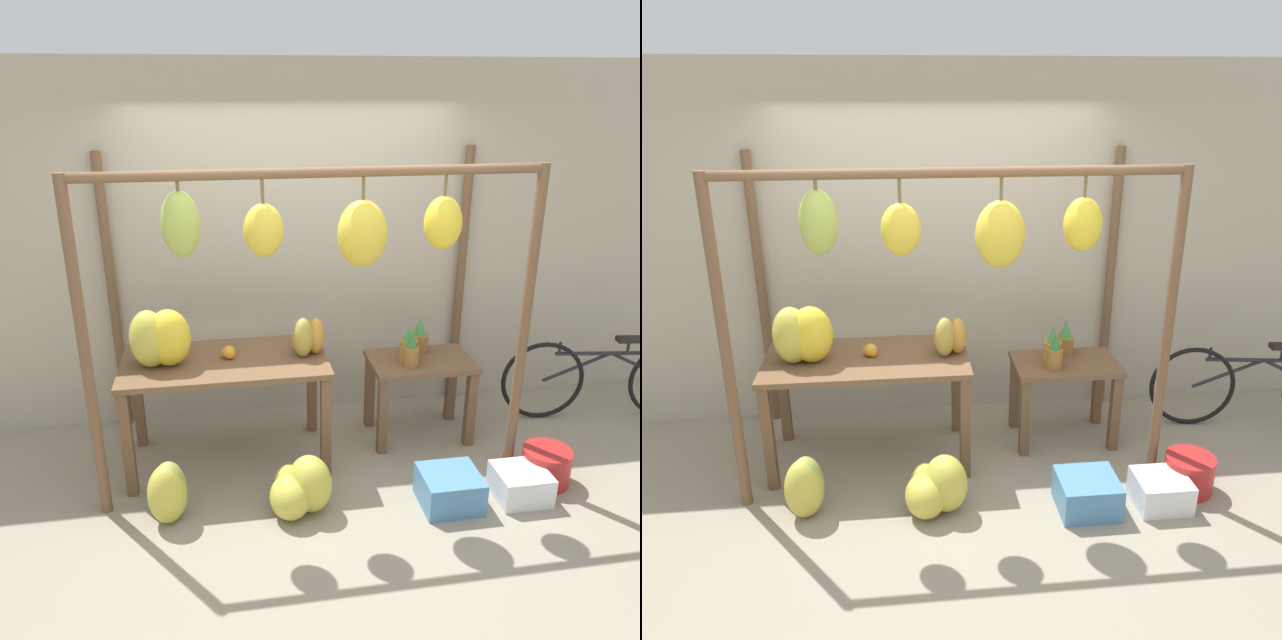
{
  "view_description": "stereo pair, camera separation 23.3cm",
  "coord_description": "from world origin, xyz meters",
  "views": [
    {
      "loc": [
        -0.57,
        -3.43,
        2.61
      ],
      "look_at": [
        0.1,
        0.59,
        1.06
      ],
      "focal_mm": 35.0,
      "sensor_mm": 36.0,
      "label": 1
    },
    {
      "loc": [
        -0.34,
        -3.46,
        2.61
      ],
      "look_at": [
        0.1,
        0.59,
        1.06
      ],
      "focal_mm": 35.0,
      "sensor_mm": 36.0,
      "label": 2
    }
  ],
  "objects": [
    {
      "name": "blue_bucket",
      "position": [
        1.59,
        -0.05,
        0.13
      ],
      "size": [
        0.33,
        0.33,
        0.25
      ],
      "color": "#AD2323",
      "rests_on": "ground_plane"
    },
    {
      "name": "display_table_main",
      "position": [
        -0.58,
        0.59,
        0.69
      ],
      "size": [
        1.43,
        0.74,
        0.81
      ],
      "color": "brown",
      "rests_on": "ground_plane"
    },
    {
      "name": "ground_plane",
      "position": [
        0.0,
        0.0,
        0.0
      ],
      "size": [
        20.0,
        20.0,
        0.0
      ],
      "primitive_type": "plane",
      "color": "gray"
    },
    {
      "name": "banana_pile_ground_left",
      "position": [
        -0.97,
        -0.04,
        0.19
      ],
      "size": [
        0.34,
        0.34,
        0.41
      ],
      "color": "#9EB247",
      "rests_on": "ground_plane"
    },
    {
      "name": "stall_awning",
      "position": [
        0.03,
        0.3,
        1.61
      ],
      "size": [
        2.85,
        1.31,
        2.17
      ],
      "color": "brown",
      "rests_on": "ground_plane"
    },
    {
      "name": "shop_wall_back",
      "position": [
        0.0,
        1.35,
        1.4
      ],
      "size": [
        8.0,
        0.08,
        2.8
      ],
      "color": "#B2A893",
      "rests_on": "ground_plane"
    },
    {
      "name": "fruit_crate_white",
      "position": [
        0.84,
        -0.18,
        0.12
      ],
      "size": [
        0.38,
        0.36,
        0.23
      ],
      "color": "#4C84B2",
      "rests_on": "ground_plane"
    },
    {
      "name": "fruit_crate_purple",
      "position": [
        1.33,
        -0.19,
        0.1
      ],
      "size": [
        0.34,
        0.32,
        0.21
      ],
      "color": "silver",
      "rests_on": "ground_plane"
    },
    {
      "name": "pineapple_cluster",
      "position": [
        0.83,
        0.72,
        0.77
      ],
      "size": [
        0.28,
        0.38,
        0.29
      ],
      "color": "olive",
      "rests_on": "display_table_side"
    },
    {
      "name": "orange_pile",
      "position": [
        -0.55,
        0.6,
        0.85
      ],
      "size": [
        0.1,
        0.1,
        0.09
      ],
      "color": "orange",
      "rests_on": "display_table_main"
    },
    {
      "name": "banana_pile_ground_right",
      "position": [
        -0.15,
        -0.09,
        0.17
      ],
      "size": [
        0.47,
        0.41,
        0.39
      ],
      "color": "gold",
      "rests_on": "ground_plane"
    },
    {
      "name": "papaya_pile",
      "position": [
        0.0,
        0.59,
        0.94
      ],
      "size": [
        0.28,
        0.33,
        0.29
      ],
      "color": "#B2993D",
      "rests_on": "display_table_main"
    },
    {
      "name": "banana_pile_on_table",
      "position": [
        -1.0,
        0.55,
        1.01
      ],
      "size": [
        0.48,
        0.37,
        0.4
      ],
      "color": "yellow",
      "rests_on": "display_table_main"
    },
    {
      "name": "parked_bicycle",
      "position": [
        2.5,
        0.72,
        0.36
      ],
      "size": [
        1.72,
        0.29,
        0.72
      ],
      "color": "black",
      "rests_on": "ground_plane"
    },
    {
      "name": "display_table_side",
      "position": [
        0.9,
        0.7,
        0.49
      ],
      "size": [
        0.78,
        0.51,
        0.65
      ],
      "color": "brown",
      "rests_on": "ground_plane"
    }
  ]
}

